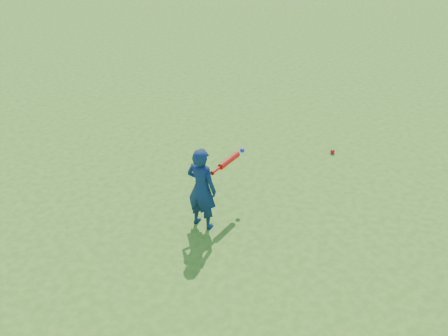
# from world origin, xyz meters

# --- Properties ---
(ground) EXTENTS (80.00, 80.00, 0.00)m
(ground) POSITION_xyz_m (0.00, 0.00, 0.00)
(ground) COLOR #3A701A
(ground) RESTS_ON ground
(child) EXTENTS (0.42, 0.49, 1.15)m
(child) POSITION_xyz_m (0.62, 0.20, 0.57)
(child) COLOR #11254F
(child) RESTS_ON ground
(ground_ball_red) EXTENTS (0.08, 0.08, 0.08)m
(ground_ball_red) POSITION_xyz_m (3.38, 0.61, 0.04)
(ground_ball_red) COLOR red
(ground_ball_red) RESTS_ON ground
(bat_swing) EXTENTS (0.70, 0.32, 0.08)m
(bat_swing) POSITION_xyz_m (1.17, 0.37, 0.73)
(bat_swing) COLOR red
(bat_swing) RESTS_ON ground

